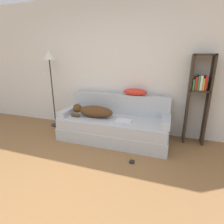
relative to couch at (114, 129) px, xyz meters
The scene contains 12 objects.
ground_plane 2.02m from the couch, 94.58° to the right, with size 20.00×20.00×0.00m, color olive.
wall_back 1.28m from the couch, 105.92° to the left, with size 8.16×0.06×2.70m.
couch is the anchor object (origin of this frame).
couch_backrest 0.55m from the couch, 90.00° to the left, with size 2.02×0.15×0.40m.
couch_arm_left 0.99m from the couch, behind, with size 0.15×0.67×0.11m.
couch_arm_right 0.99m from the couch, ahead, with size 0.15×0.67×0.11m.
dog 0.53m from the couch, behind, with size 0.83×0.30×0.25m.
laptop 0.33m from the couch, 21.22° to the right, with size 0.29×0.21×0.02m.
throw_pillow 0.83m from the couch, 47.20° to the left, with size 0.47×0.21×0.13m.
bookshelf 1.65m from the couch, 14.76° to the left, with size 0.36×0.26×1.59m.
floor_lamp 1.98m from the couch, behind, with size 0.27×0.27×1.69m.
power_adapter 0.89m from the couch, 52.70° to the right, with size 0.07×0.07×0.03m.
Camera 1 is at (1.15, -0.96, 1.52)m, focal length 28.00 mm.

